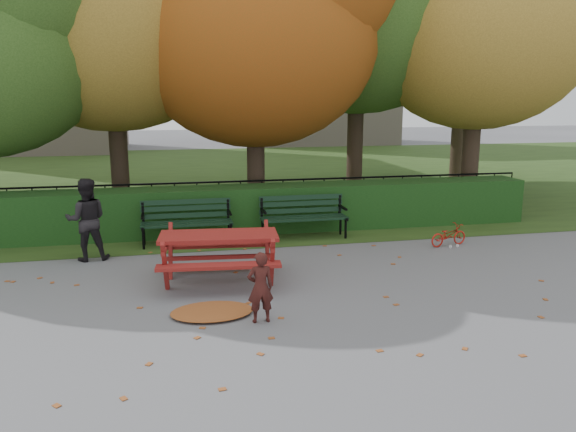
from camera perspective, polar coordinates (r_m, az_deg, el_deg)
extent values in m
plane|color=slate|center=(8.16, 0.09, -8.81)|extent=(90.00, 90.00, 0.00)
plane|color=#243A15|center=(21.72, -7.74, 4.20)|extent=(90.00, 90.00, 0.00)
cube|color=#A59384|center=(34.58, -25.71, 18.49)|extent=(10.00, 7.00, 15.00)
cube|color=#A59384|center=(36.87, 3.21, 16.77)|extent=(9.00, 6.00, 12.00)
cube|color=black|center=(12.31, -4.33, 0.70)|extent=(13.00, 0.90, 1.00)
cube|color=black|center=(13.17, -4.77, -0.43)|extent=(14.00, 0.04, 0.04)
cube|color=black|center=(13.00, -4.85, 3.54)|extent=(14.00, 0.04, 0.04)
cylinder|color=black|center=(13.06, -17.97, 0.80)|extent=(0.03, 0.03, 1.00)
cylinder|color=black|center=(13.09, -4.81, 1.37)|extent=(0.03, 0.03, 1.00)
cylinder|color=black|center=(13.78, 7.67, 1.84)|extent=(0.03, 0.03, 1.00)
cylinder|color=black|center=(15.31, 20.11, 2.22)|extent=(0.03, 0.03, 1.00)
cylinder|color=#2E1F1A|center=(14.57, -16.81, 6.25)|extent=(0.44, 0.44, 3.15)
ellipsoid|color=olive|center=(14.66, -17.65, 19.49)|extent=(6.40, 6.40, 5.76)
cylinder|color=#2E1F1A|center=(13.91, -3.30, 5.77)|extent=(0.44, 0.44, 2.80)
ellipsoid|color=brown|center=(13.91, -3.45, 18.15)|extent=(6.00, 6.00, 5.40)
cylinder|color=#2E1F1A|center=(15.85, 6.82, 7.73)|extent=(0.44, 0.44, 3.50)
cylinder|color=#2E1F1A|center=(15.63, 18.08, 6.21)|extent=(0.44, 0.44, 2.97)
ellipsoid|color=olive|center=(15.67, 18.86, 17.87)|extent=(5.80, 5.80, 5.22)
cylinder|color=#2E1F1A|center=(19.98, 16.87, 7.66)|extent=(0.44, 0.44, 3.15)
ellipsoid|color=#2C4F19|center=(20.04, 17.47, 17.32)|extent=(6.00, 6.00, 5.40)
cube|color=black|center=(11.16, -10.19, -0.94)|extent=(1.80, 0.12, 0.04)
cube|color=black|center=(11.34, -10.22, -0.74)|extent=(1.80, 0.12, 0.04)
cube|color=black|center=(11.51, -10.26, -0.55)|extent=(1.80, 0.12, 0.04)
cube|color=black|center=(11.58, -10.29, 0.08)|extent=(1.80, 0.05, 0.10)
cube|color=black|center=(11.55, -10.32, 0.81)|extent=(1.80, 0.05, 0.10)
cube|color=black|center=(11.52, -10.34, 1.44)|extent=(1.80, 0.05, 0.10)
cube|color=black|center=(11.35, -14.51, -1.03)|extent=(0.05, 0.55, 0.06)
cube|color=black|center=(11.57, -14.52, 0.35)|extent=(0.05, 0.05, 0.41)
cylinder|color=black|center=(11.22, -14.49, -2.22)|extent=(0.05, 0.05, 0.44)
cylinder|color=black|center=(11.57, -14.42, -1.79)|extent=(0.05, 0.05, 0.44)
cube|color=black|center=(11.33, -14.56, -0.02)|extent=(0.05, 0.45, 0.04)
cube|color=black|center=(11.40, -5.95, -0.65)|extent=(0.05, 0.55, 0.06)
cube|color=black|center=(11.61, -6.12, 0.72)|extent=(0.05, 0.05, 0.41)
cylinder|color=black|center=(11.27, -5.83, -1.84)|extent=(0.05, 0.05, 0.44)
cylinder|color=black|center=(11.61, -6.02, -1.42)|extent=(0.05, 0.05, 0.44)
cube|color=black|center=(11.37, -5.98, 0.35)|extent=(0.05, 0.45, 0.04)
cube|color=black|center=(11.48, 1.86, -0.40)|extent=(1.80, 0.12, 0.04)
cube|color=black|center=(11.65, 1.65, -0.21)|extent=(1.80, 0.12, 0.04)
cube|color=black|center=(11.82, 1.44, -0.03)|extent=(1.80, 0.12, 0.04)
cube|color=black|center=(11.89, 1.34, 0.58)|extent=(1.80, 0.05, 0.10)
cube|color=black|center=(11.86, 1.35, 1.29)|extent=(1.80, 0.05, 0.10)
cube|color=black|center=(11.83, 1.35, 1.91)|extent=(1.80, 0.05, 0.10)
cube|color=black|center=(11.49, -2.48, -0.49)|extent=(0.05, 0.55, 0.06)
cube|color=black|center=(11.70, -2.71, 0.86)|extent=(0.05, 0.05, 0.41)
cylinder|color=black|center=(11.36, -2.31, -1.67)|extent=(0.05, 0.05, 0.44)
cylinder|color=black|center=(11.71, -2.61, -1.26)|extent=(0.05, 0.05, 0.44)
cube|color=black|center=(11.47, -2.50, 0.50)|extent=(0.05, 0.45, 0.04)
cube|color=black|center=(11.88, 5.63, -0.12)|extent=(0.05, 0.55, 0.06)
cube|color=black|center=(12.09, 5.27, 1.18)|extent=(0.05, 0.05, 0.41)
cylinder|color=black|center=(11.76, 5.88, -1.26)|extent=(0.05, 0.05, 0.44)
cylinder|color=black|center=(12.09, 5.36, -0.88)|extent=(0.05, 0.05, 0.44)
cube|color=black|center=(11.86, 5.62, 0.84)|extent=(0.05, 0.45, 0.04)
cube|color=maroon|center=(8.90, -7.06, -2.02)|extent=(1.91, 0.94, 0.06)
cube|color=maroon|center=(8.39, -7.02, -5.07)|extent=(1.86, 0.43, 0.05)
cube|color=maroon|center=(9.57, -7.00, -2.92)|extent=(1.86, 0.43, 0.05)
cube|color=maroon|center=(8.59, -12.37, -5.14)|extent=(0.11, 0.53, 0.90)
cube|color=maroon|center=(9.48, -11.84, -3.50)|extent=(0.11, 0.53, 0.90)
cube|color=maroon|center=(8.96, -12.17, -2.64)|extent=(0.19, 1.38, 0.06)
cube|color=maroon|center=(8.58, -1.64, -4.89)|extent=(0.11, 0.53, 0.90)
cube|color=maroon|center=(9.46, -2.14, -3.28)|extent=(0.11, 0.53, 0.90)
cube|color=maroon|center=(8.95, -1.91, -2.40)|extent=(0.19, 1.38, 0.06)
cube|color=maroon|center=(8.99, -7.00, -4.18)|extent=(1.64, 0.22, 0.06)
ellipsoid|color=maroon|center=(7.82, -7.74, -9.58)|extent=(1.19, 0.87, 0.08)
imported|color=#3D1613|center=(7.36, -2.83, -7.25)|extent=(0.35, 0.24, 0.95)
imported|color=black|center=(10.69, -19.78, -0.35)|extent=(0.77, 0.63, 1.49)
imported|color=#B61A10|center=(11.58, 15.99, -1.87)|extent=(0.88, 0.47, 0.44)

